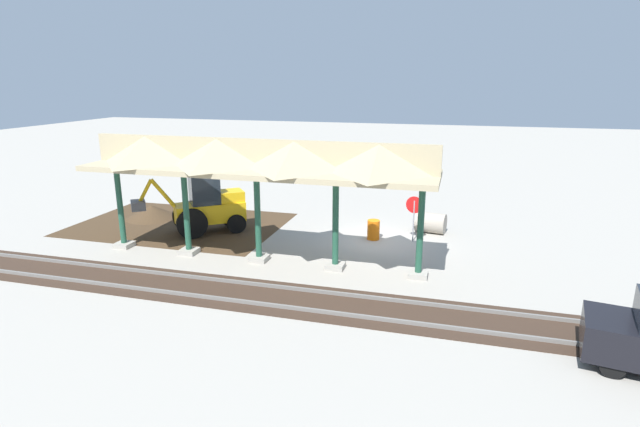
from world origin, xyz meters
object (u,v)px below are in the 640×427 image
at_px(stop_sign, 414,209).
at_px(backhoe, 207,206).
at_px(concrete_pipe, 431,223).
at_px(traffic_barrel, 373,230).

xyz_separation_m(stop_sign, backhoe, (9.56, 1.20, -0.21)).
height_order(stop_sign, concrete_pipe, stop_sign).
relative_size(stop_sign, traffic_barrel, 2.31).
height_order(concrete_pipe, traffic_barrel, concrete_pipe).
distance_m(backhoe, traffic_barrel, 7.91).
relative_size(backhoe, traffic_barrel, 5.18).
relative_size(stop_sign, backhoe, 0.45).
distance_m(stop_sign, backhoe, 9.64).
bearing_deg(concrete_pipe, stop_sign, 66.92).
bearing_deg(traffic_barrel, concrete_pipe, -144.35).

